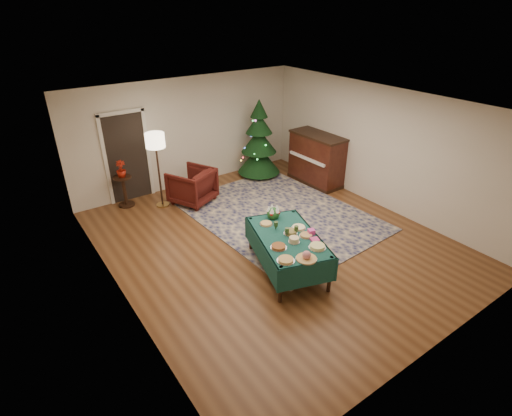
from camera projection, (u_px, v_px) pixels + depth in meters
room_shell at (274, 179)px, 7.39m from camera, size 7.00×7.00×7.00m
doorway at (127, 156)px, 9.21m from camera, size 1.08×0.04×2.16m
rug at (279, 215)px, 8.94m from camera, size 3.43×4.37×0.02m
buffet_table at (288, 243)px, 6.92m from camera, size 1.51×1.99×0.68m
platter_0 at (286, 260)px, 6.20m from camera, size 0.28×0.28×0.04m
platter_1 at (307, 256)px, 6.23m from camera, size 0.34×0.34×0.15m
platter_2 at (317, 247)px, 6.52m from camera, size 0.29×0.29×0.06m
platter_3 at (279, 247)px, 6.53m from camera, size 0.27×0.27×0.05m
platter_4 at (294, 240)px, 6.67m from camera, size 0.20×0.20×0.09m
platter_5 at (306, 235)px, 6.85m from camera, size 0.24×0.24×0.04m
platter_6 at (291, 232)px, 6.92m from camera, size 0.24×0.24×0.07m
platter_7 at (299, 227)px, 7.09m from camera, size 0.26×0.26×0.04m
platter_8 at (266, 224)px, 7.21m from camera, size 0.24×0.24×0.04m
goblet_0 at (276, 226)px, 7.01m from camera, size 0.07×0.07×0.16m
goblet_1 at (296, 230)px, 6.88m from camera, size 0.07×0.07×0.16m
goblet_2 at (287, 232)px, 6.82m from camera, size 0.07×0.07×0.16m
napkin_stack at (315, 240)px, 6.72m from camera, size 0.17×0.17×0.04m
gift_box at (311, 232)px, 6.90m from camera, size 0.14×0.14×0.09m
centerpiece at (273, 212)px, 7.38m from camera, size 0.25×0.25×0.28m
armchair at (192, 184)px, 9.33m from camera, size 1.16×1.13×0.92m
floor_lamp at (156, 145)px, 8.69m from camera, size 0.42×0.42×1.74m
side_table at (125, 192)px, 9.21m from camera, size 0.41×0.41×0.73m
potted_plant at (121, 172)px, 8.99m from camera, size 0.21×0.38×0.21m
christmas_tree at (259, 142)px, 10.57m from camera, size 1.39×1.39×2.07m
piano at (316, 159)px, 10.27m from camera, size 0.74×1.52×1.30m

